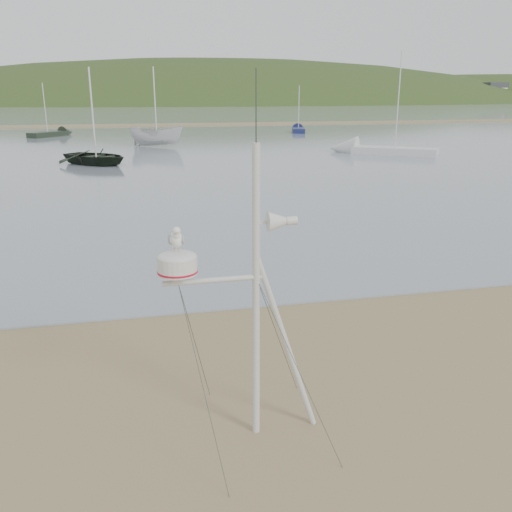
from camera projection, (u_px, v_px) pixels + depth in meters
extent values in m
plane|color=olive|center=(123.00, 437.00, 7.22)|extent=(560.00, 560.00, 0.00)
cube|color=gray|center=(127.00, 111.00, 130.33)|extent=(560.00, 256.00, 0.04)
cube|color=olive|center=(127.00, 125.00, 72.49)|extent=(560.00, 7.00, 0.07)
ellipsoid|color=#253716|center=(222.00, 153.00, 241.33)|extent=(400.00, 180.00, 80.00)
ellipsoid|color=#253716|center=(500.00, 133.00, 269.25)|extent=(300.00, 135.00, 56.00)
cube|color=white|center=(16.00, 93.00, 181.20)|extent=(8.40, 6.30, 8.00)
cube|color=white|center=(96.00, 93.00, 186.74)|extent=(8.40, 6.30, 8.00)
cube|color=white|center=(172.00, 93.00, 192.28)|extent=(8.40, 6.30, 8.00)
cube|color=white|center=(244.00, 93.00, 197.82)|extent=(8.40, 6.30, 8.00)
cube|color=white|center=(311.00, 93.00, 203.36)|extent=(8.40, 6.30, 8.00)
cube|color=white|center=(376.00, 93.00, 208.90)|extent=(8.40, 6.30, 8.00)
cube|color=white|center=(436.00, 93.00, 214.45)|extent=(8.40, 6.30, 8.00)
cube|color=white|center=(494.00, 93.00, 219.99)|extent=(8.40, 6.30, 8.00)
cylinder|color=beige|center=(256.00, 299.00, 6.79)|extent=(0.10, 0.10, 3.85)
cylinder|color=beige|center=(287.00, 344.00, 7.08)|extent=(0.89, 0.08, 2.53)
cylinder|color=beige|center=(214.00, 280.00, 6.60)|extent=(1.25, 0.07, 0.07)
cylinder|color=#2D382D|center=(256.00, 108.00, 6.12)|extent=(0.02, 0.02, 0.87)
cube|color=beige|center=(178.00, 277.00, 6.48)|extent=(0.15, 0.15, 0.09)
cylinder|color=silver|center=(177.00, 265.00, 6.44)|extent=(0.48, 0.48, 0.21)
cylinder|color=red|center=(178.00, 271.00, 6.46)|extent=(0.49, 0.49, 0.02)
ellipsoid|color=silver|center=(177.00, 257.00, 6.41)|extent=(0.48, 0.48, 0.13)
cone|color=silver|center=(278.00, 221.00, 6.57)|extent=(0.25, 0.25, 0.25)
cylinder|color=silver|center=(291.00, 221.00, 6.60)|extent=(0.13, 0.11, 0.11)
cube|color=beige|center=(264.00, 222.00, 6.53)|extent=(0.19, 0.04, 0.04)
cylinder|color=tan|center=(174.00, 249.00, 6.37)|extent=(0.01, 0.01, 0.07)
cylinder|color=tan|center=(179.00, 248.00, 6.38)|extent=(0.01, 0.01, 0.07)
ellipsoid|color=white|center=(176.00, 240.00, 6.35)|extent=(0.16, 0.26, 0.19)
ellipsoid|color=#999CA0|center=(170.00, 240.00, 6.32)|extent=(0.05, 0.21, 0.12)
ellipsoid|color=#999CA0|center=(182.00, 239.00, 6.35)|extent=(0.05, 0.21, 0.12)
cone|color=white|center=(175.00, 238.00, 6.48)|extent=(0.09, 0.08, 0.09)
ellipsoid|color=white|center=(177.00, 235.00, 6.23)|extent=(0.08, 0.08, 0.11)
sphere|color=white|center=(177.00, 231.00, 6.20)|extent=(0.09, 0.09, 0.09)
cone|color=gold|center=(177.00, 232.00, 6.15)|extent=(0.02, 0.05, 0.02)
imported|color=black|center=(94.00, 127.00, 33.26)|extent=(2.97, 3.06, 4.63)
imported|color=silver|center=(156.00, 119.00, 44.31)|extent=(2.19, 2.16, 4.50)
cube|color=silver|center=(395.00, 151.00, 39.40)|extent=(5.98, 5.09, 0.50)
cone|color=silver|center=(343.00, 149.00, 40.85)|extent=(2.83, 2.79, 1.92)
cylinder|color=beige|center=(398.00, 100.00, 38.36)|extent=(0.08, 0.08, 6.60)
cube|color=#141C48|center=(298.00, 130.00, 60.57)|extent=(2.33, 4.31, 0.50)
cone|color=#141C48|center=(297.00, 129.00, 63.08)|extent=(1.64, 1.73, 1.31)
cylinder|color=beige|center=(299.00, 107.00, 59.84)|extent=(0.08, 0.08, 4.52)
cube|color=black|center=(48.00, 134.00, 54.76)|extent=(3.72, 4.23, 0.50)
cone|color=black|center=(67.00, 132.00, 57.14)|extent=(2.01, 2.03, 1.37)
cylinder|color=beige|center=(45.00, 108.00, 54.00)|extent=(0.08, 0.08, 4.72)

